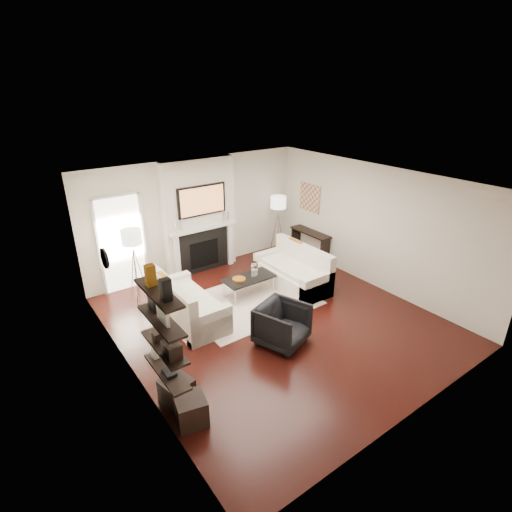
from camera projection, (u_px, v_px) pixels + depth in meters
room_envelope at (275, 257)px, 7.22m from camera, size 6.00×6.00×6.00m
chimney_breast at (200, 217)px, 9.36m from camera, size 1.80×0.25×2.70m
fireplace_surround at (204, 251)px, 9.59m from camera, size 1.30×0.02×1.04m
firebox at (204, 254)px, 9.62m from camera, size 0.75×0.02×0.65m
mantel_pilaster_l at (177, 257)px, 9.17m from camera, size 0.12×0.08×1.10m
mantel_pilaster_r at (230, 244)px, 9.94m from camera, size 0.12×0.08×1.10m
mantel_shelf at (204, 228)px, 9.31m from camera, size 1.70×0.18×0.07m
tv_body at (202, 200)px, 9.07m from camera, size 1.20×0.06×0.70m
tv_screen at (202, 201)px, 9.04m from camera, size 1.10×0.00×0.62m
candlestick_l_tall at (182, 225)px, 8.95m from camera, size 0.04×0.04×0.30m
candlestick_l_short at (176, 227)px, 8.89m from camera, size 0.04×0.04×0.24m
candlestick_r_tall at (223, 216)px, 9.54m from camera, size 0.04×0.04×0.30m
candlestick_r_short at (228, 216)px, 9.62m from camera, size 0.04×0.04×0.24m
hallway_panel at (122, 244)px, 8.57m from camera, size 0.90×0.02×2.10m
door_trim_l at (99, 250)px, 8.30m from camera, size 0.06×0.06×2.16m
door_trim_r at (143, 240)px, 8.81m from camera, size 0.06×0.06×2.16m
door_trim_top at (115, 196)px, 8.12m from camera, size 1.02×0.06×0.06m
rug at (249, 302)px, 8.39m from camera, size 2.60×2.00×0.01m
loveseat_left_base at (189, 310)px, 7.70m from camera, size 0.85×1.80×0.42m
loveseat_left_back at (172, 301)px, 7.39m from camera, size 0.18×1.80×0.80m
loveseat_left_arm_n at (210, 325)px, 7.06m from camera, size 0.85×0.18×0.60m
loveseat_left_arm_s at (171, 290)px, 8.26m from camera, size 0.85×0.18×0.60m
loveseat_left_cushion at (191, 298)px, 7.62m from camera, size 0.63×1.44×0.10m
pillow_left_orange at (164, 285)px, 7.53m from camera, size 0.10×0.42×0.42m
pillow_left_charcoal at (178, 299)px, 7.09m from camera, size 0.10×0.40×0.40m
loveseat_right_base at (292, 278)px, 8.97m from camera, size 0.85×1.80×0.42m
loveseat_right_back at (304, 261)px, 9.02m from camera, size 0.18×1.80×0.80m
loveseat_right_arm_n at (317, 288)px, 8.33m from camera, size 0.85×0.18×0.60m
loveseat_right_arm_s at (270, 262)px, 9.54m from camera, size 0.85×0.18×0.60m
loveseat_right_cushion at (290, 268)px, 8.84m from camera, size 0.63×1.44×0.10m
pillow_right_orange at (295, 249)px, 9.17m from camera, size 0.10×0.42×0.42m
pillow_right_charcoal at (313, 258)px, 8.72m from camera, size 0.10×0.40×0.40m
coffee_table at (249, 278)px, 8.53m from camera, size 1.10×0.55×0.04m
coffee_leg_nw at (235, 298)px, 8.18m from camera, size 0.02×0.02×0.38m
coffee_leg_ne at (273, 284)px, 8.72m from camera, size 0.02×0.02×0.38m
coffee_leg_sw at (224, 289)px, 8.51m from camera, size 0.02×0.02×0.38m
coffee_leg_se at (261, 277)px, 9.05m from camera, size 0.02×0.02×0.38m
hurricane_glass at (254, 270)px, 8.55m from camera, size 0.15×0.15×0.25m
hurricane_candle at (254, 272)px, 8.57m from camera, size 0.11×0.11×0.16m
copper_bowl at (239, 279)px, 8.38m from camera, size 0.28×0.28×0.05m
armchair at (282, 323)px, 6.94m from camera, size 1.00×0.97×0.81m
lamp_left_post at (137, 276)px, 8.20m from camera, size 0.02×0.02×1.20m
lamp_left_shade at (131, 237)px, 7.86m from camera, size 0.40×0.40×0.30m
lamp_left_leg_a at (142, 274)px, 8.26m from camera, size 0.25×0.02×1.23m
lamp_left_leg_b at (132, 275)px, 8.24m from camera, size 0.14×0.22×1.23m
lamp_left_leg_c at (136, 278)px, 8.10m from camera, size 0.14×0.22×1.23m
lamp_right_post at (278, 234)px, 10.46m from camera, size 0.02×0.02×1.20m
lamp_right_shade at (278, 202)px, 10.12m from camera, size 0.40×0.40×0.30m
lamp_right_leg_a at (281, 233)px, 10.52m from camera, size 0.25×0.02×1.23m
lamp_right_leg_b at (274, 233)px, 10.50m from camera, size 0.14×0.22×1.23m
lamp_right_leg_c at (278, 235)px, 10.36m from camera, size 0.14×0.22×1.23m
console_top at (310, 232)px, 10.17m from camera, size 0.35×1.20×0.04m
console_leg_n at (325, 253)px, 9.92m from camera, size 0.30×0.04×0.71m
console_leg_s at (296, 240)px, 10.73m from camera, size 0.30×0.04×0.71m
wall_art at (310, 198)px, 10.12m from camera, size 0.03×0.70×0.70m
shelf_bottom at (167, 371)px, 5.34m from camera, size 0.25×1.00×0.03m
shelf_lower at (164, 347)px, 5.18m from camera, size 0.25×1.00×0.04m
shelf_upper at (161, 321)px, 5.02m from camera, size 0.25×1.00×0.04m
shelf_top at (158, 293)px, 4.86m from camera, size 0.25×1.00×0.04m
decor_magfile_a at (166, 290)px, 4.60m from camera, size 0.12×0.10×0.28m
decor_magfile_b at (150, 275)px, 4.94m from camera, size 0.12×0.10×0.28m
decor_frame_a at (163, 315)px, 4.91m from camera, size 0.04×0.30×0.22m
decor_frame_b at (152, 304)px, 5.17m from camera, size 0.04×0.22×0.18m
decor_wine_rack at (172, 349)px, 4.94m from camera, size 0.18×0.25×0.20m
decor_box_small at (159, 336)px, 5.26m from camera, size 0.15×0.12×0.12m
decor_books at (169, 373)px, 5.25m from camera, size 0.14×0.20×0.05m
decor_box_tall at (156, 352)px, 5.55m from camera, size 0.10×0.10×0.18m
clock_rim at (105, 258)px, 6.29m from camera, size 0.04×0.34×0.34m
clock_face at (106, 258)px, 6.30m from camera, size 0.01×0.29×0.29m
ottoman_near at (177, 392)px, 5.69m from camera, size 0.48×0.48×0.40m
ottoman_far at (191, 410)px, 5.37m from camera, size 0.48×0.48×0.40m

